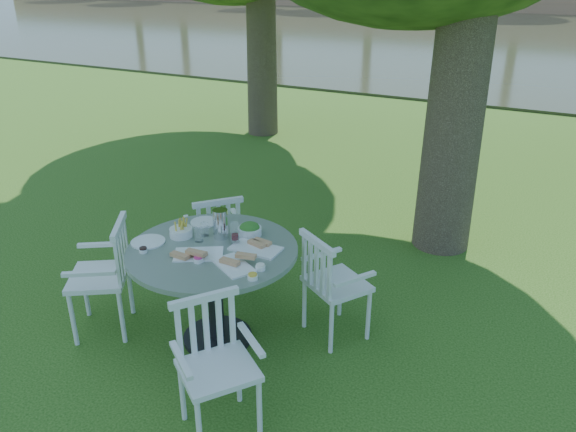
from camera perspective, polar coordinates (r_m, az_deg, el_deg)
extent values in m
plane|color=#1C420D|center=(5.06, -1.05, -9.65)|extent=(140.00, 140.00, 0.00)
cylinder|color=black|center=(4.76, -7.14, -12.07)|extent=(0.56, 0.56, 0.04)
cylinder|color=black|center=(4.53, -7.40, -7.97)|extent=(0.12, 0.12, 0.76)
cylinder|color=slate|center=(4.34, -7.68, -3.47)|extent=(1.31, 1.31, 0.04)
cylinder|color=white|center=(4.65, 8.17, -9.95)|extent=(0.04, 0.04, 0.45)
cylinder|color=white|center=(4.92, 5.31, -7.73)|extent=(0.04, 0.04, 0.45)
cylinder|color=white|center=(4.47, 4.41, -11.32)|extent=(0.04, 0.04, 0.45)
cylinder|color=white|center=(4.75, 1.67, -8.91)|extent=(0.04, 0.04, 0.45)
cube|color=white|center=(4.56, 4.99, -6.86)|extent=(0.62, 0.61, 0.04)
cube|color=white|center=(4.36, 2.90, -5.17)|extent=(0.41, 0.28, 0.46)
cylinder|color=white|center=(5.67, -5.78, -3.17)|extent=(0.04, 0.04, 0.45)
cylinder|color=white|center=(5.60, -9.74, -3.81)|extent=(0.04, 0.04, 0.45)
cylinder|color=white|center=(5.37, -4.74, -4.82)|extent=(0.04, 0.04, 0.45)
cylinder|color=white|center=(5.29, -8.93, -5.53)|extent=(0.04, 0.04, 0.45)
cube|color=white|center=(5.37, -7.43, -2.00)|extent=(0.62, 0.62, 0.04)
cube|color=white|center=(5.10, -7.01, -0.80)|extent=(0.34, 0.37, 0.46)
cylinder|color=white|center=(5.19, -19.89, -7.23)|extent=(0.04, 0.04, 0.48)
cylinder|color=white|center=(4.85, -21.02, -9.80)|extent=(0.04, 0.04, 0.48)
cylinder|color=white|center=(5.11, -15.72, -7.18)|extent=(0.04, 0.04, 0.48)
cylinder|color=white|center=(4.75, -16.53, -9.81)|extent=(0.04, 0.04, 0.48)
cube|color=white|center=(4.84, -18.69, -5.86)|extent=(0.64, 0.65, 0.04)
cube|color=white|center=(4.69, -16.52, -3.46)|extent=(0.30, 0.43, 0.49)
cylinder|color=white|center=(3.70, -9.02, -20.61)|extent=(0.04, 0.04, 0.45)
cylinder|color=white|center=(3.79, -2.93, -18.94)|extent=(0.04, 0.04, 0.45)
cylinder|color=white|center=(3.96, -10.70, -17.20)|extent=(0.04, 0.04, 0.45)
cylinder|color=white|center=(4.04, -5.04, -15.77)|extent=(0.04, 0.04, 0.45)
cube|color=white|center=(3.71, -7.11, -15.27)|extent=(0.61, 0.62, 0.04)
cube|color=white|center=(3.73, -8.33, -10.98)|extent=(0.31, 0.39, 0.46)
cube|color=white|center=(4.24, -9.06, -3.85)|extent=(0.42, 0.37, 0.01)
cube|color=white|center=(4.05, -5.56, -5.04)|extent=(0.39, 0.34, 0.01)
cube|color=white|center=(4.27, -3.30, -3.33)|extent=(0.38, 0.22, 0.02)
cylinder|color=white|center=(4.50, -14.03, -2.56)|extent=(0.27, 0.27, 0.01)
cylinder|color=white|center=(4.76, -8.51, -0.60)|extent=(0.23, 0.23, 0.01)
cylinder|color=white|center=(4.53, -10.81, -1.64)|extent=(0.18, 0.18, 0.07)
cylinder|color=white|center=(4.49, -3.92, -1.53)|extent=(0.19, 0.19, 0.06)
cylinder|color=silver|center=(4.43, -6.86, -0.80)|extent=(0.12, 0.12, 0.24)
cylinder|color=white|center=(4.32, -5.42, -1.79)|extent=(0.07, 0.07, 0.18)
cylinder|color=white|center=(4.51, -8.47, -1.35)|extent=(0.06, 0.06, 0.11)
cylinder|color=white|center=(4.42, -9.06, -1.86)|extent=(0.07, 0.07, 0.12)
cylinder|color=white|center=(4.14, -9.09, -4.43)|extent=(0.07, 0.07, 0.03)
cylinder|color=white|center=(3.88, -3.61, -6.22)|extent=(0.07, 0.07, 0.03)
cylinder|color=white|center=(3.99, -2.82, -5.27)|extent=(0.07, 0.07, 0.03)
cylinder|color=white|center=(4.36, -14.49, -3.42)|extent=(0.06, 0.06, 0.03)
cube|color=#2E321D|center=(26.92, 23.87, 16.10)|extent=(100.00, 28.00, 0.12)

